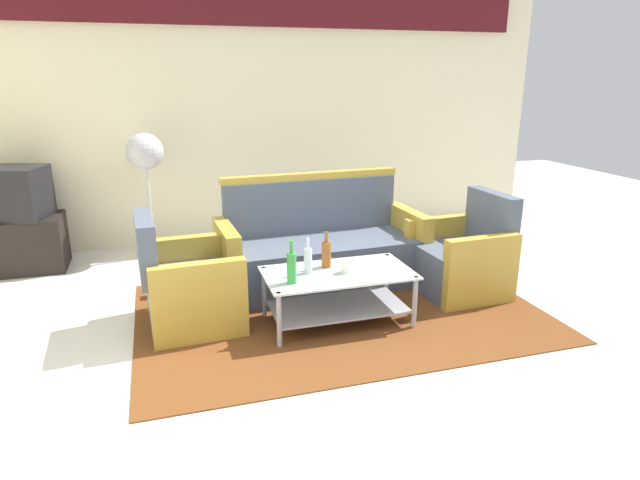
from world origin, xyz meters
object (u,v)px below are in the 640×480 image
armchair_left (189,288)px  armchair_right (461,260)px  bottle_brown (326,254)px  coffee_table (338,289)px  television (11,193)px  tv_stand (20,244)px  couch (321,251)px  cup (347,266)px  bottle_clear (308,260)px  pedestal_fan (146,159)px  bottle_green (292,267)px

armchair_left → armchair_right: (2.29, -0.02, 0.00)m
armchair_right → bottle_brown: (-1.27, -0.16, 0.23)m
coffee_table → television: 3.26m
armchair_left → tv_stand: size_ratio=1.06×
couch → coffee_table: size_ratio=1.66×
cup → television: bearing=142.1°
tv_stand → bottle_clear: bearing=-40.0°
bottle_clear → pedestal_fan: 2.33m
coffee_table → cup: size_ratio=11.00×
bottle_green → pedestal_fan: bearing=113.6°
coffee_table → bottle_green: 0.47m
television → pedestal_fan: pedestal_fan is taller
armchair_left → television: (-1.46, 1.68, 0.47)m
cup → pedestal_fan: pedestal_fan is taller
bottle_green → cup: bottle_green is taller
armchair_right → bottle_green: bearing=101.5°
television → pedestal_fan: size_ratio=0.55×
couch → cup: couch is taller
bottle_clear → bottle_green: 0.23m
armchair_right → cup: 1.22m
bottle_green → pedestal_fan: 2.39m
television → cup: bearing=158.2°
bottle_green → tv_stand: bearing=135.7°
bottle_clear → pedestal_fan: bearing=118.9°
armchair_left → tv_stand: armchair_left is taller
bottle_brown → tv_stand: bearing=143.2°
bottle_brown → coffee_table: bearing=-68.6°
armchair_right → bottle_clear: (-1.44, -0.24, 0.23)m
bottle_green → tv_stand: size_ratio=0.39×
television → armchair_left: bearing=147.2°
armchair_left → couch: bearing=109.3°
pedestal_fan → bottle_brown: bearing=-56.4°
couch → bottle_brown: couch is taller
bottle_brown → pedestal_fan: size_ratio=0.22×
bottle_clear → bottle_green: bottle_green is taller
bottle_green → coffee_table: bearing=16.7°
couch → television: 2.94m
pedestal_fan → tv_stand: bearing=-177.6°
television → tv_stand: bearing=90.0°
coffee_table → cup: cup is taller
coffee_table → cup: 0.20m
couch → armchair_left: (-1.18, -0.49, -0.03)m
tv_stand → pedestal_fan: pedestal_fan is taller
couch → armchair_right: 1.22m
television → armchair_right: bearing=171.7°
bottle_clear → television: 3.04m
couch → armchair_right: bearing=152.4°
bottle_green → pedestal_fan: size_ratio=0.25×
couch → bottle_green: size_ratio=5.85×
couch → coffee_table: (-0.11, -0.80, -0.04)m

